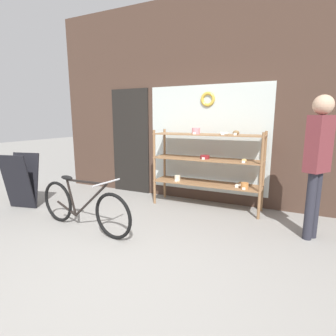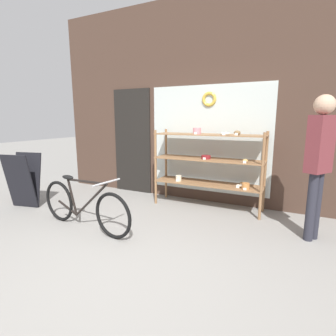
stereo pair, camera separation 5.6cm
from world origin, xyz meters
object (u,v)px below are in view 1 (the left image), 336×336
Objects in this scene: display_case at (208,161)px; pedestrian at (318,156)px; bicycle at (83,206)px; sandwich_board at (21,181)px.

pedestrian is (1.56, -0.60, 0.26)m from display_case.
bicycle is at bearing 143.39° from pedestrian.
display_case is 1.02× the size of pedestrian.
pedestrian is at bearing -20.92° from display_case.
sandwich_board is 0.52× the size of pedestrian.
pedestrian is (4.43, 0.76, 0.61)m from sandwich_board.
display_case is 1.98× the size of sandwich_board.
pedestrian is at bearing -2.56° from sandwich_board.
bicycle is 1.84× the size of sandwich_board.
display_case is at bearing 102.72° from pedestrian.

